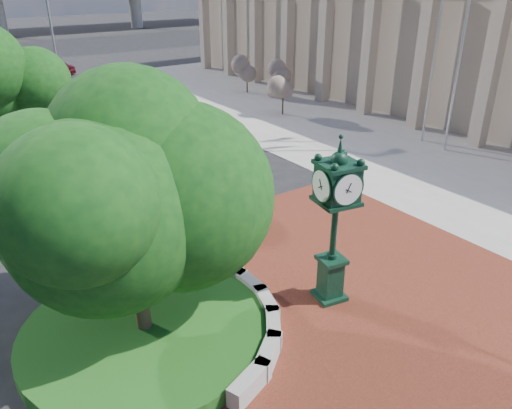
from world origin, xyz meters
name	(u,v)px	position (x,y,z in m)	size (l,w,h in m)	color
ground	(299,274)	(0.00, 0.00, 0.00)	(200.00, 200.00, 0.00)	black
plaza	(321,289)	(0.00, -1.00, 0.02)	(12.00, 12.00, 0.04)	#5F2416
sidewalk	(393,119)	(16.00, 10.00, 0.02)	(20.00, 50.00, 0.04)	#9E9B93
planter_wall	(223,298)	(-2.71, 0.00, 0.27)	(2.96, 6.77, 0.54)	#9E9B93
grass_bed	(145,332)	(-5.00, 0.00, 0.20)	(6.10, 6.10, 0.40)	#154012
civic_building	(451,35)	(23.60, 12.00, 4.33)	(17.35, 44.00, 8.60)	tan
tree_planter	(130,205)	(-5.00, 0.00, 3.72)	(5.20, 5.20, 6.33)	#38281C
tree_street	(8,84)	(-4.00, 18.00, 3.24)	(4.40, 4.40, 5.45)	#38281C
post_clock	(335,216)	(-0.08, -1.43, 2.60)	(1.13, 1.13, 4.73)	black
parked_car	(55,65)	(3.22, 37.55, 0.72)	(1.69, 4.20, 1.43)	#530B18
flagpole_a	(464,31)	(13.51, 4.51, 5.85)	(1.76, 0.48, 11.42)	silver
flagpole_b	(436,43)	(13.82, 6.14, 5.09)	(1.55, 0.23, 9.93)	silver
street_lamp_near	(53,16)	(1.33, 28.13, 5.54)	(2.11, 0.60, 9.45)	slate
shrub_near	(283,90)	(11.06, 14.80, 1.59)	(1.20, 1.20, 2.20)	#38281C
shrub_mid	(276,76)	(13.49, 18.70, 1.59)	(1.20, 1.20, 2.20)	#38281C
shrub_far	(247,71)	(12.76, 21.25, 1.59)	(1.20, 1.20, 2.20)	#38281C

